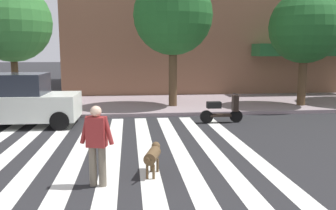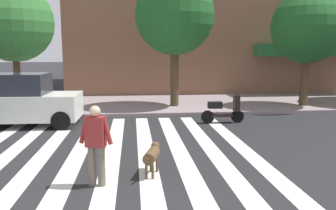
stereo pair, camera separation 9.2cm
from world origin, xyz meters
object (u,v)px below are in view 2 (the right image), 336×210
(street_tree_nearest, at_px, (14,23))
(street_tree_further, at_px, (307,28))
(pedestrian_dog_walker, at_px, (96,141))
(parked_scooter, at_px, (223,110))
(parked_car_behind_first, at_px, (11,100))
(dog_on_leash, at_px, (152,155))
(street_tree_middle, at_px, (175,16))

(street_tree_nearest, xyz_separation_m, street_tree_further, (12.93, 0.10, -0.11))
(street_tree_nearest, bearing_deg, pedestrian_dog_walker, -64.40)
(parked_scooter, xyz_separation_m, pedestrian_dog_walker, (-4.12, -5.86, 0.45))
(parked_scooter, bearing_deg, parked_car_behind_first, 177.90)
(parked_scooter, height_order, street_tree_nearest, street_tree_nearest)
(street_tree_further, bearing_deg, dog_on_leash, -132.72)
(parked_car_behind_first, relative_size, dog_on_leash, 4.61)
(parked_car_behind_first, distance_m, street_tree_further, 13.00)
(parked_scooter, bearing_deg, street_tree_nearest, 161.14)
(parked_car_behind_first, xyz_separation_m, street_tree_nearest, (-0.52, 2.54, 2.92))
(parked_scooter, xyz_separation_m, dog_on_leash, (-2.97, -5.32, -0.04))
(pedestrian_dog_walker, bearing_deg, street_tree_nearest, 115.60)
(parked_scooter, height_order, street_tree_middle, street_tree_middle)
(parked_scooter, xyz_separation_m, street_tree_nearest, (-8.28, 2.83, 3.38))
(street_tree_middle, bearing_deg, parked_car_behind_first, -153.61)
(parked_car_behind_first, height_order, street_tree_middle, street_tree_middle)
(parked_scooter, relative_size, pedestrian_dog_walker, 0.99)
(parked_car_behind_first, bearing_deg, parked_scooter, -2.10)
(parked_car_behind_first, xyz_separation_m, street_tree_middle, (6.33, 3.14, 3.33))
(parked_car_behind_first, bearing_deg, street_tree_nearest, 101.52)
(street_tree_nearest, bearing_deg, parked_car_behind_first, -78.48)
(street_tree_middle, bearing_deg, dog_on_leash, -99.99)
(parked_scooter, relative_size, street_tree_further, 0.31)
(street_tree_further, height_order, pedestrian_dog_walker, street_tree_further)
(parked_scooter, relative_size, street_tree_nearest, 0.30)
(dog_on_leash, bearing_deg, pedestrian_dog_walker, -154.83)
(parked_car_behind_first, bearing_deg, pedestrian_dog_walker, -59.33)
(parked_car_behind_first, distance_m, pedestrian_dog_walker, 7.15)
(parked_scooter, xyz_separation_m, street_tree_further, (4.65, 2.93, 3.27))
(parked_scooter, bearing_deg, dog_on_leash, -119.16)
(parked_scooter, height_order, street_tree_further, street_tree_further)
(parked_car_behind_first, height_order, street_tree_further, street_tree_further)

